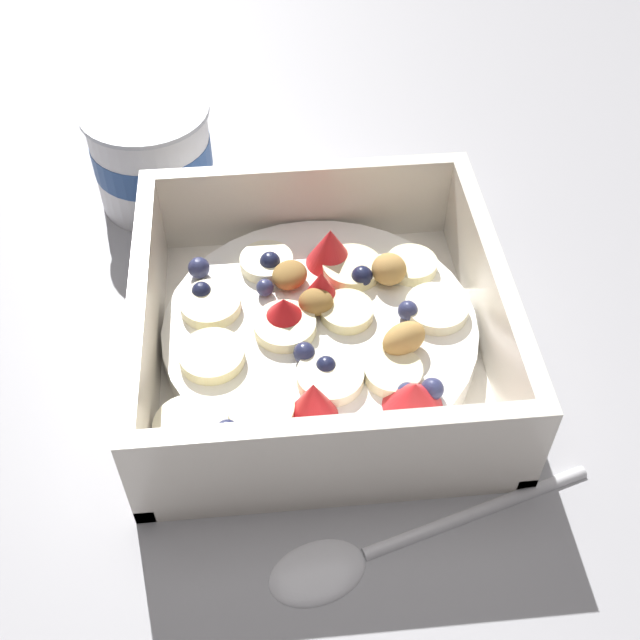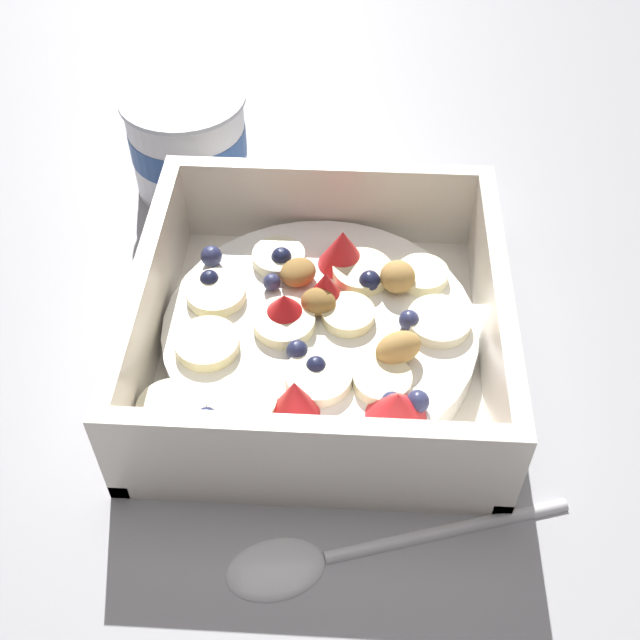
{
  "view_description": "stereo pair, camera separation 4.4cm",
  "coord_description": "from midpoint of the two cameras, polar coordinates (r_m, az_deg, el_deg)",
  "views": [
    {
      "loc": [
        -0.32,
        0.01,
        0.36
      ],
      "look_at": [
        -0.02,
        -0.02,
        0.03
      ],
      "focal_mm": 44.43,
      "sensor_mm": 36.0,
      "label": 1
    },
    {
      "loc": [
        -0.32,
        -0.04,
        0.36
      ],
      "look_at": [
        -0.02,
        -0.02,
        0.03
      ],
      "focal_mm": 44.43,
      "sensor_mm": 36.0,
      "label": 2
    }
  ],
  "objects": [
    {
      "name": "ground_plane",
      "position": [
        0.48,
        -5.23,
        -1.25
      ],
      "size": [
        2.4,
        2.4,
        0.0
      ],
      "primitive_type": "plane",
      "color": "#9E9EA3"
    },
    {
      "name": "yogurt_cup",
      "position": [
        0.57,
        -14.25,
        11.38
      ],
      "size": [
        0.08,
        0.08,
        0.07
      ],
      "color": "white",
      "rests_on": "ground"
    },
    {
      "name": "spoon",
      "position": [
        0.39,
        0.2,
        -16.41
      ],
      "size": [
        0.07,
        0.17,
        0.01
      ],
      "color": "silver",
      "rests_on": "ground"
    },
    {
      "name": "fruit_bowl",
      "position": [
        0.45,
        -2.8,
        -0.94
      ],
      "size": [
        0.2,
        0.2,
        0.07
      ],
      "color": "white",
      "rests_on": "ground"
    }
  ]
}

